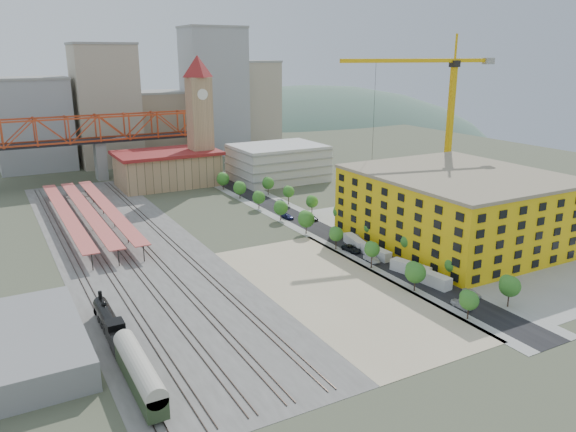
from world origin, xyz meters
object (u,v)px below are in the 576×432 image
construction_building (457,208)px  tower_crane (442,103)px  clock_tower (199,108)px  car_0 (461,305)px  site_trailer_c (376,253)px  coach (140,373)px  site_trailer_a (430,278)px  site_trailer_d (355,242)px  locomotive (111,325)px  site_trailer_b (410,269)px

construction_building → tower_crane: bearing=55.8°
clock_tower → car_0: clock_tower is taller
tower_crane → site_trailer_c: (-45.71, -28.70, -32.28)m
clock_tower → coach: 143.56m
construction_building → site_trailer_a: (-26.00, -18.82, -8.06)m
tower_crane → site_trailer_d: bearing=-156.8°
locomotive → car_0: locomotive is taller
coach → site_trailer_b: (66.00, 16.54, -1.85)m
construction_building → site_trailer_d: 28.86m
tower_crane → site_trailer_b: (-45.71, -41.34, -32.16)m
construction_building → tower_crane: 42.58m
site_trailer_d → car_0: site_trailer_d is taller
site_trailer_c → site_trailer_d: site_trailer_d is taller
tower_crane → site_trailer_d: (-45.71, -19.55, -32.24)m
site_trailer_a → car_0: site_trailer_a is taller
site_trailer_b → car_0: bearing=-112.7°
locomotive → coach: size_ratio=1.20×
site_trailer_a → site_trailer_d: 28.32m
site_trailer_c → car_0: size_ratio=1.98×
car_0 → coach: bearing=176.6°
locomotive → tower_crane: size_ratio=0.42×
site_trailer_a → site_trailer_b: size_ratio=1.01×
clock_tower → tower_crane: (53.71, -70.94, 4.80)m
tower_crane → car_0: (-48.71, -59.98, -32.73)m
construction_building → clock_tower: bearing=108.8°
tower_crane → site_trailer_c: 62.89m
site_trailer_a → site_trailer_b: (0.00, 6.52, -0.02)m
site_trailer_a → site_trailer_b: site_trailer_a is taller
site_trailer_a → car_0: size_ratio=2.19×
clock_tower → coach: (-58.00, -128.82, -25.51)m
site_trailer_c → construction_building: bearing=-4.0°
clock_tower → site_trailer_c: (8.00, -99.65, -27.47)m
construction_building → site_trailer_b: (-26.00, -12.29, -8.07)m
site_trailer_c → site_trailer_b: bearing=-93.3°
construction_building → coach: construction_building is taller
site_trailer_a → site_trailer_c: site_trailer_a is taller
coach → site_trailer_c: 72.19m
site_trailer_b → car_0: 18.89m
coach → site_trailer_a: 66.78m
site_trailer_a → clock_tower: bearing=86.9°
site_trailer_d → construction_building: bearing=-9.0°
clock_tower → locomotive: size_ratio=2.27×
clock_tower → coach: bearing=-114.2°
clock_tower → site_trailer_c: clock_tower is taller
clock_tower → site_trailer_b: bearing=-85.9°
clock_tower → site_trailer_d: clock_tower is taller
tower_crane → site_trailer_c: tower_crane is taller
site_trailer_d → clock_tower: bearing=106.1°
site_trailer_c → car_0: bearing=-98.8°
site_trailer_a → site_trailer_c: (0.00, 19.17, -0.13)m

